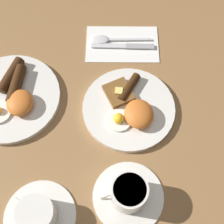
{
  "coord_description": "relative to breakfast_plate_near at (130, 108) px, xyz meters",
  "views": [
    {
      "loc": [
        -0.37,
        0.08,
        0.74
      ],
      "look_at": [
        -0.02,
        0.05,
        0.03
      ],
      "focal_mm": 50.0,
      "sensor_mm": 36.0,
      "label": 1
    }
  ],
  "objects": [
    {
      "name": "teacup_near",
      "position": [
        -0.22,
        0.03,
        0.02
      ],
      "size": [
        0.17,
        0.17,
        0.08
      ],
      "color": "silver",
      "rests_on": "ground_plane"
    },
    {
      "name": "breakfast_plate_far",
      "position": [
        0.07,
        0.31,
        -0.0
      ],
      "size": [
        0.27,
        0.27,
        0.05
      ],
      "color": "silver",
      "rests_on": "ground_plane"
    },
    {
      "name": "spoon",
      "position": [
        0.24,
        0.04,
        -0.01
      ],
      "size": [
        0.04,
        0.18,
        0.01
      ],
      "rotation": [
        0.0,
        0.0,
        1.49
      ],
      "color": "silver",
      "rests_on": "napkin"
    },
    {
      "name": "teacup_far",
      "position": [
        -0.25,
        0.24,
        0.01
      ],
      "size": [
        0.17,
        0.17,
        0.07
      ],
      "color": "silver",
      "rests_on": "ground_plane"
    },
    {
      "name": "ground_plane",
      "position": [
        0.0,
        0.0,
        -0.01
      ],
      "size": [
        3.0,
        3.0,
        0.0
      ],
      "primitive_type": "plane",
      "color": "olive"
    },
    {
      "name": "breakfast_plate_near",
      "position": [
        0.0,
        0.0,
        0.0
      ],
      "size": [
        0.24,
        0.24,
        0.05
      ],
      "color": "silver",
      "rests_on": "ground_plane"
    },
    {
      "name": "knife",
      "position": [
        0.21,
        -0.02,
        -0.01
      ],
      "size": [
        0.04,
        0.19,
        0.01
      ],
      "rotation": [
        0.0,
        0.0,
        1.45
      ],
      "color": "silver",
      "rests_on": "napkin"
    },
    {
      "name": "napkin",
      "position": [
        0.22,
        -0.01,
        -0.01
      ],
      "size": [
        0.16,
        0.23,
        0.01
      ],
      "primitive_type": "cube",
      "rotation": [
        0.0,
        0.0,
        -0.11
      ],
      "color": "white",
      "rests_on": "ground_plane"
    }
  ]
}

